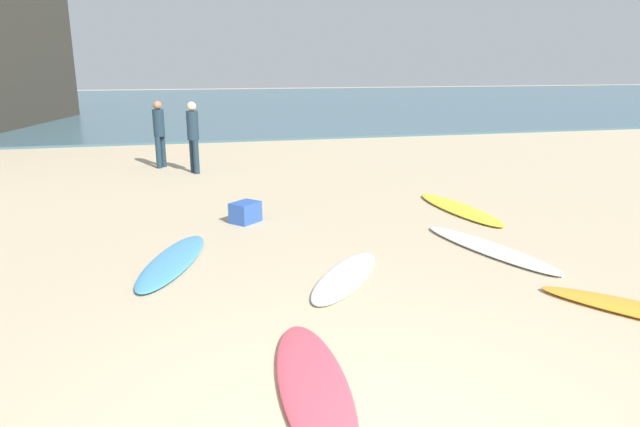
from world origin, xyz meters
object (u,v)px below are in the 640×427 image
surfboard_4 (313,385)px  beachgoer_mid (193,134)px  surfboard_2 (345,276)px  beach_cooler (245,212)px  surfboard_0 (489,248)px  surfboard_1 (173,261)px  surfboard_3 (459,209)px  beachgoer_near (159,131)px

surfboard_4 → beachgoer_mid: bearing=97.7°
surfboard_2 → beach_cooler: bearing=-37.6°
surfboard_0 → surfboard_1: surfboard_1 is taller
beachgoer_mid → surfboard_4: bearing=160.8°
surfboard_1 → surfboard_3: 5.36m
surfboard_1 → beachgoer_near: 7.63m
surfboard_1 → beach_cooler: beach_cooler is taller
surfboard_2 → beachgoer_mid: (-1.62, 7.67, 0.94)m
surfboard_3 → beach_cooler: (-3.91, 0.18, 0.14)m
surfboard_2 → beach_cooler: (-0.92, 2.91, 0.14)m
surfboard_1 → beach_cooler: size_ratio=4.88×
surfboard_0 → beach_cooler: beach_cooler is taller
surfboard_0 → beachgoer_near: beachgoer_near is taller
surfboard_0 → surfboard_3: surfboard_3 is taller
surfboard_2 → beach_cooler: size_ratio=4.14×
surfboard_1 → surfboard_4: 3.59m
surfboard_4 → beachgoer_near: bearing=101.6°
surfboard_3 → surfboard_4: 6.41m
surfboard_0 → surfboard_2: size_ratio=1.32×
surfboard_0 → surfboard_3: 2.27m
surfboard_4 → beach_cooler: bearing=93.5°
beach_cooler → beachgoer_near: bearing=104.9°
surfboard_3 → beachgoer_mid: beachgoer_mid is taller
surfboard_0 → beachgoer_near: bearing=105.1°
beachgoer_near → beach_cooler: 5.99m
surfboard_0 → beach_cooler: 4.01m
beachgoer_near → beachgoer_mid: 1.29m
surfboard_4 → beachgoer_near: size_ratio=1.27×
surfboard_1 → beachgoer_mid: 6.66m
surfboard_3 → beachgoer_near: 8.09m
surfboard_1 → beachgoer_near: (-0.33, 7.57, 0.91)m
surfboard_3 → surfboard_4: surfboard_4 is taller
surfboard_2 → beach_cooler: beach_cooler is taller
surfboard_1 → surfboard_2: size_ratio=1.18×
surfboard_0 → beach_cooler: size_ratio=5.46×
surfboard_0 → beach_cooler: (-3.25, 2.35, 0.14)m
surfboard_0 → surfboard_2: (-2.33, -0.56, -0.00)m
beachgoer_near → beach_cooler: bearing=-132.2°
surfboard_1 → beachgoer_mid: bearing=103.7°
surfboard_1 → beachgoer_near: bearing=110.5°
surfboard_3 → surfboard_4: bearing=46.3°
beachgoer_near → surfboard_0: bearing=-116.6°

